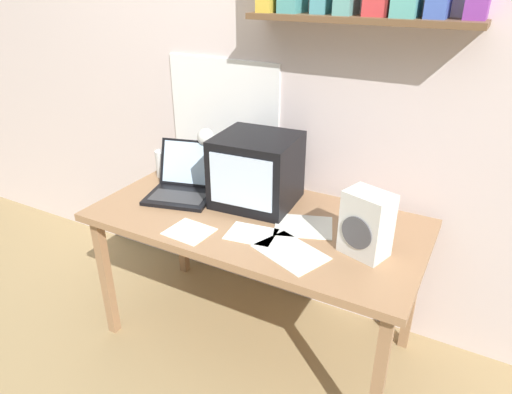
{
  "coord_description": "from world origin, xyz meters",
  "views": [
    {
      "loc": [
        0.86,
        -1.58,
        1.69
      ],
      "look_at": [
        0.0,
        0.0,
        0.81
      ],
      "focal_mm": 32.0,
      "sensor_mm": 36.0,
      "label": 1
    }
  ],
  "objects_px": {
    "desk_lamp": "(208,149)",
    "open_notebook": "(304,226)",
    "laptop": "(184,182)",
    "loose_paper_near_monitor": "(290,252)",
    "corner_desk": "(256,229)",
    "space_heater": "(366,224)",
    "crt_monitor": "(257,170)",
    "printed_handout": "(251,234)",
    "loose_paper_near_laptop": "(189,231)",
    "juice_glass": "(163,165)"
  },
  "relations": [
    {
      "from": "desk_lamp",
      "to": "open_notebook",
      "type": "height_order",
      "value": "desk_lamp"
    },
    {
      "from": "laptop",
      "to": "loose_paper_near_monitor",
      "type": "height_order",
      "value": "laptop"
    },
    {
      "from": "corner_desk",
      "to": "space_heater",
      "type": "bearing_deg",
      "value": -6.44
    },
    {
      "from": "crt_monitor",
      "to": "printed_handout",
      "type": "relative_size",
      "value": 1.75
    },
    {
      "from": "desk_lamp",
      "to": "loose_paper_near_monitor",
      "type": "bearing_deg",
      "value": -36.51
    },
    {
      "from": "space_heater",
      "to": "open_notebook",
      "type": "bearing_deg",
      "value": -177.76
    },
    {
      "from": "desk_lamp",
      "to": "printed_handout",
      "type": "relative_size",
      "value": 1.34
    },
    {
      "from": "loose_paper_near_laptop",
      "to": "loose_paper_near_monitor",
      "type": "bearing_deg",
      "value": 7.58
    },
    {
      "from": "desk_lamp",
      "to": "loose_paper_near_laptop",
      "type": "relative_size",
      "value": 1.53
    },
    {
      "from": "corner_desk",
      "to": "open_notebook",
      "type": "height_order",
      "value": "open_notebook"
    },
    {
      "from": "juice_glass",
      "to": "loose_paper_near_laptop",
      "type": "bearing_deg",
      "value": -41.81
    },
    {
      "from": "space_heater",
      "to": "laptop",
      "type": "bearing_deg",
      "value": -168.83
    },
    {
      "from": "loose_paper_near_monitor",
      "to": "juice_glass",
      "type": "bearing_deg",
      "value": 158.43
    },
    {
      "from": "loose_paper_near_laptop",
      "to": "printed_handout",
      "type": "xyz_separation_m",
      "value": [
        0.24,
        0.11,
        0.0
      ]
    },
    {
      "from": "desk_lamp",
      "to": "juice_glass",
      "type": "distance_m",
      "value": 0.29
    },
    {
      "from": "printed_handout",
      "to": "open_notebook",
      "type": "bearing_deg",
      "value": 44.74
    },
    {
      "from": "laptop",
      "to": "loose_paper_near_laptop",
      "type": "relative_size",
      "value": 1.98
    },
    {
      "from": "corner_desk",
      "to": "open_notebook",
      "type": "relative_size",
      "value": 4.98
    },
    {
      "from": "loose_paper_near_monitor",
      "to": "open_notebook",
      "type": "distance_m",
      "value": 0.22
    },
    {
      "from": "desk_lamp",
      "to": "loose_paper_near_laptop",
      "type": "height_order",
      "value": "desk_lamp"
    },
    {
      "from": "laptop",
      "to": "loose_paper_near_monitor",
      "type": "xyz_separation_m",
      "value": [
        0.69,
        -0.24,
        -0.06
      ]
    },
    {
      "from": "loose_paper_near_laptop",
      "to": "loose_paper_near_monitor",
      "type": "distance_m",
      "value": 0.45
    },
    {
      "from": "loose_paper_near_laptop",
      "to": "laptop",
      "type": "bearing_deg",
      "value": 129.39
    },
    {
      "from": "corner_desk",
      "to": "juice_glass",
      "type": "distance_m",
      "value": 0.69
    },
    {
      "from": "crt_monitor",
      "to": "juice_glass",
      "type": "bearing_deg",
      "value": 172.37
    },
    {
      "from": "juice_glass",
      "to": "laptop",
      "type": "bearing_deg",
      "value": -28.2
    },
    {
      "from": "loose_paper_near_laptop",
      "to": "printed_handout",
      "type": "bearing_deg",
      "value": 23.97
    },
    {
      "from": "laptop",
      "to": "open_notebook",
      "type": "distance_m",
      "value": 0.66
    },
    {
      "from": "corner_desk",
      "to": "printed_handout",
      "type": "bearing_deg",
      "value": -68.9
    },
    {
      "from": "crt_monitor",
      "to": "juice_glass",
      "type": "xyz_separation_m",
      "value": [
        -0.59,
        0.03,
        -0.1
      ]
    },
    {
      "from": "loose_paper_near_laptop",
      "to": "open_notebook",
      "type": "distance_m",
      "value": 0.49
    },
    {
      "from": "desk_lamp",
      "to": "loose_paper_near_laptop",
      "type": "bearing_deg",
      "value": -70.36
    },
    {
      "from": "corner_desk",
      "to": "desk_lamp",
      "type": "xyz_separation_m",
      "value": [
        -0.4,
        0.22,
        0.25
      ]
    },
    {
      "from": "open_notebook",
      "to": "crt_monitor",
      "type": "bearing_deg",
      "value": 158.72
    },
    {
      "from": "laptop",
      "to": "juice_glass",
      "type": "xyz_separation_m",
      "value": [
        -0.22,
        0.12,
        0.0
      ]
    },
    {
      "from": "juice_glass",
      "to": "loose_paper_near_laptop",
      "type": "distance_m",
      "value": 0.63
    },
    {
      "from": "space_heater",
      "to": "printed_handout",
      "type": "distance_m",
      "value": 0.48
    },
    {
      "from": "loose_paper_near_laptop",
      "to": "juice_glass",
      "type": "bearing_deg",
      "value": 138.19
    },
    {
      "from": "crt_monitor",
      "to": "laptop",
      "type": "relative_size",
      "value": 1.01
    },
    {
      "from": "crt_monitor",
      "to": "loose_paper_near_monitor",
      "type": "height_order",
      "value": "crt_monitor"
    },
    {
      "from": "crt_monitor",
      "to": "open_notebook",
      "type": "xyz_separation_m",
      "value": [
        0.29,
        -0.11,
        -0.16
      ]
    },
    {
      "from": "corner_desk",
      "to": "open_notebook",
      "type": "xyz_separation_m",
      "value": [
        0.22,
        0.02,
        0.06
      ]
    },
    {
      "from": "juice_glass",
      "to": "printed_handout",
      "type": "bearing_deg",
      "value": -23.76
    },
    {
      "from": "loose_paper_near_laptop",
      "to": "loose_paper_near_monitor",
      "type": "xyz_separation_m",
      "value": [
        0.44,
        0.06,
        0.0
      ]
    },
    {
      "from": "space_heater",
      "to": "loose_paper_near_laptop",
      "type": "distance_m",
      "value": 0.73
    },
    {
      "from": "loose_paper_near_laptop",
      "to": "open_notebook",
      "type": "bearing_deg",
      "value": 33.74
    },
    {
      "from": "loose_paper_near_monitor",
      "to": "loose_paper_near_laptop",
      "type": "bearing_deg",
      "value": -172.42
    },
    {
      "from": "crt_monitor",
      "to": "printed_handout",
      "type": "bearing_deg",
      "value": -70.03
    },
    {
      "from": "corner_desk",
      "to": "space_heater",
      "type": "relative_size",
      "value": 5.73
    },
    {
      "from": "printed_handout",
      "to": "crt_monitor",
      "type": "bearing_deg",
      "value": 114.31
    }
  ]
}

